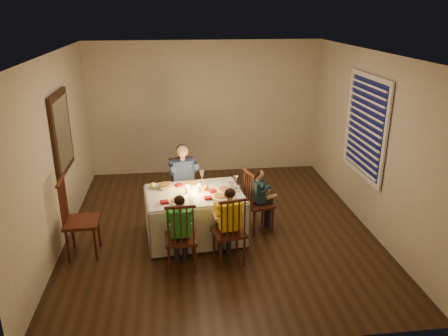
{
  "coord_description": "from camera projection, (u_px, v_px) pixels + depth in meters",
  "views": [
    {
      "loc": [
        -0.63,
        -5.92,
        3.19
      ],
      "look_at": [
        0.09,
        0.15,
        0.92
      ],
      "focal_mm": 35.0,
      "sensor_mm": 36.0,
      "label": 1
    }
  ],
  "objects": [
    {
      "name": "setting_yellow",
      "position": [
        221.0,
        197.0,
        6.0
      ],
      "size": [
        0.29,
        0.29,
        0.02
      ],
      "primitive_type": "cylinder",
      "rotation": [
        0.0,
        0.0,
        0.11
      ],
      "color": "white",
      "rests_on": "dining_table"
    },
    {
      "name": "squash",
      "position": [
        153.0,
        186.0,
        6.29
      ],
      "size": [
        0.09,
        0.09,
        0.09
      ],
      "primitive_type": "sphere",
      "color": "#FCF642",
      "rests_on": "dining_table"
    },
    {
      "name": "ground",
      "position": [
        219.0,
        228.0,
        6.69
      ],
      "size": [
        5.0,
        5.0,
        0.0
      ],
      "primitive_type": "plane",
      "color": "black",
      "rests_on": "ground"
    },
    {
      "name": "child_green",
      "position": [
        182.0,
        268.0,
        5.66
      ],
      "size": [
        0.34,
        0.32,
        1.04
      ],
      "primitive_type": null,
      "rotation": [
        0.0,
        0.0,
        3.16
      ],
      "color": "green",
      "rests_on": "ground"
    },
    {
      "name": "chair_near_left",
      "position": [
        182.0,
        268.0,
        5.66
      ],
      "size": [
        0.41,
        0.39,
        0.97
      ],
      "primitive_type": null,
      "rotation": [
        0.0,
        0.0,
        3.16
      ],
      "color": "#3D1510",
      "rests_on": "ground"
    },
    {
      "name": "wall_mirror",
      "position": [
        62.0,
        133.0,
        6.2
      ],
      "size": [
        0.06,
        0.95,
        1.15
      ],
      "color": "black",
      "rests_on": "wall_left"
    },
    {
      "name": "chair_near_right",
      "position": [
        229.0,
        261.0,
        5.81
      ],
      "size": [
        0.46,
        0.44,
        0.97
      ],
      "primitive_type": null,
      "rotation": [
        0.0,
        0.0,
        3.32
      ],
      "color": "#3D1510",
      "rests_on": "ground"
    },
    {
      "name": "candle_right",
      "position": [
        199.0,
        189.0,
        6.16
      ],
      "size": [
        0.06,
        0.06,
        0.1
      ],
      "primitive_type": "cylinder",
      "color": "white",
      "rests_on": "dining_table"
    },
    {
      "name": "chair_adult",
      "position": [
        185.0,
        216.0,
        7.04
      ],
      "size": [
        0.46,
        0.44,
        0.97
      ],
      "primitive_type": null,
      "rotation": [
        0.0,
        0.0,
        0.18
      ],
      "color": "#3D1510",
      "rests_on": "ground"
    },
    {
      "name": "child_teal",
      "position": [
        258.0,
        230.0,
        6.63
      ],
      "size": [
        0.34,
        0.36,
        0.97
      ],
      "primitive_type": null,
      "rotation": [
        0.0,
        0.0,
        1.85
      ],
      "color": "#193640",
      "rests_on": "ground"
    },
    {
      "name": "dining_table",
      "position": [
        195.0,
        206.0,
        6.24
      ],
      "size": [
        1.47,
        1.13,
        0.68
      ],
      "rotation": [
        0.0,
        0.0,
        0.11
      ],
      "color": "silver",
      "rests_on": "ground"
    },
    {
      "name": "wall_right",
      "position": [
        369.0,
        141.0,
        6.48
      ],
      "size": [
        0.02,
        5.0,
        2.6
      ],
      "primitive_type": "cube",
      "color": "beige",
      "rests_on": "ground"
    },
    {
      "name": "chair_end",
      "position": [
        258.0,
        230.0,
        6.63
      ],
      "size": [
        0.47,
        0.49,
        0.97
      ],
      "primitive_type": null,
      "rotation": [
        0.0,
        0.0,
        1.85
      ],
      "color": "#3D1510",
      "rests_on": "ground"
    },
    {
      "name": "adult",
      "position": [
        185.0,
        216.0,
        7.04
      ],
      "size": [
        0.5,
        0.47,
        1.21
      ],
      "primitive_type": null,
      "rotation": [
        0.0,
        0.0,
        0.18
      ],
      "color": "navy",
      "rests_on": "ground"
    },
    {
      "name": "candle_left",
      "position": [
        187.0,
        190.0,
        6.13
      ],
      "size": [
        0.06,
        0.06,
        0.1
      ],
      "primitive_type": "cylinder",
      "color": "white",
      "rests_on": "dining_table"
    },
    {
      "name": "ceiling",
      "position": [
        218.0,
        53.0,
        5.78
      ],
      "size": [
        5.0,
        5.0,
        0.0
      ],
      "primitive_type": "plane",
      "color": "white",
      "rests_on": "wall_back"
    },
    {
      "name": "setting_green",
      "position": [
        178.0,
        201.0,
        5.87
      ],
      "size": [
        0.29,
        0.29,
        0.02
      ],
      "primitive_type": "cylinder",
      "rotation": [
        0.0,
        0.0,
        0.11
      ],
      "color": "white",
      "rests_on": "dining_table"
    },
    {
      "name": "orange_fruit",
      "position": [
        206.0,
        188.0,
        6.23
      ],
      "size": [
        0.08,
        0.08,
        0.08
      ],
      "primitive_type": "sphere",
      "color": "#DC5E12",
      "rests_on": "dining_table"
    },
    {
      "name": "wall_back",
      "position": [
        205.0,
        108.0,
        8.56
      ],
      "size": [
        4.5,
        0.02,
        2.6
      ],
      "primitive_type": "cube",
      "color": "beige",
      "rests_on": "ground"
    },
    {
      "name": "setting_adult",
      "position": [
        191.0,
        184.0,
        6.42
      ],
      "size": [
        0.29,
        0.29,
        0.02
      ],
      "primitive_type": "cylinder",
      "rotation": [
        0.0,
        0.0,
        0.11
      ],
      "color": "white",
      "rests_on": "dining_table"
    },
    {
      "name": "child_yellow",
      "position": [
        229.0,
        261.0,
        5.81
      ],
      "size": [
        0.4,
        0.38,
        1.06
      ],
      "primitive_type": null,
      "rotation": [
        0.0,
        0.0,
        3.32
      ],
      "color": "yellow",
      "rests_on": "ground"
    },
    {
      "name": "setting_teal",
      "position": [
        225.0,
        190.0,
        6.22
      ],
      "size": [
        0.29,
        0.29,
        0.02
      ],
      "primitive_type": "cylinder",
      "rotation": [
        0.0,
        0.0,
        0.11
      ],
      "color": "white",
      "rests_on": "dining_table"
    },
    {
      "name": "wall_left",
      "position": [
        56.0,
        153.0,
        5.98
      ],
      "size": [
        0.02,
        5.0,
        2.6
      ],
      "primitive_type": "cube",
      "color": "beige",
      "rests_on": "ground"
    },
    {
      "name": "chair_extra",
      "position": [
        86.0,
        254.0,
        5.97
      ],
      "size": [
        0.45,
        0.47,
        1.12
      ],
      "primitive_type": null,
      "rotation": [
        0.0,
        0.0,
        1.6
      ],
      "color": "#3D1510",
      "rests_on": "ground"
    },
    {
      "name": "serving_bowl",
      "position": [
        166.0,
        186.0,
        6.3
      ],
      "size": [
        0.28,
        0.28,
        0.06
      ],
      "primitive_type": "imported",
      "rotation": [
        0.0,
        0.0,
        0.18
      ],
      "color": "white",
      "rests_on": "dining_table"
    },
    {
      "name": "window_blinds",
      "position": [
        365.0,
        127.0,
        6.5
      ],
      "size": [
        0.07,
        1.34,
        1.54
      ],
      "color": "black",
      "rests_on": "wall_right"
    }
  ]
}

